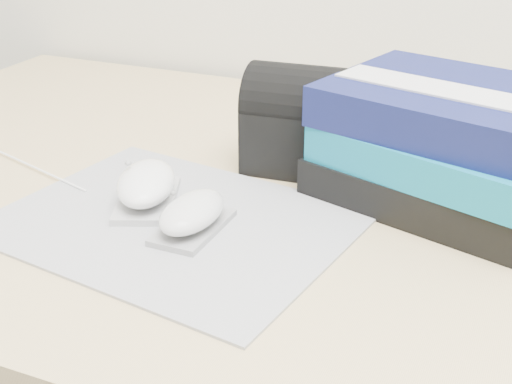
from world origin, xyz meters
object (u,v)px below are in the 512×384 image
at_px(desk, 381,340).
at_px(book_stack, 451,144).
at_px(mouse_rear, 146,186).
at_px(pouch, 304,120).
at_px(mouse_front, 192,215).

bearing_deg(desk, book_stack, -11.70).
distance_m(desk, mouse_rear, 0.40).
bearing_deg(pouch, desk, -0.75).
xyz_separation_m(mouse_rear, book_stack, (0.31, 0.16, 0.04)).
xyz_separation_m(book_stack, pouch, (-0.18, 0.01, -0.00)).
distance_m(mouse_rear, pouch, 0.22).
xyz_separation_m(mouse_rear, pouch, (0.13, 0.17, 0.04)).
bearing_deg(mouse_rear, mouse_front, -25.69).
bearing_deg(book_stack, mouse_front, -139.66).
distance_m(desk, book_stack, 0.31).
height_order(mouse_front, pouch, pouch).
xyz_separation_m(mouse_rear, mouse_front, (0.08, -0.04, -0.00)).
xyz_separation_m(desk, mouse_front, (-0.17, -0.21, 0.26)).
bearing_deg(mouse_rear, book_stack, 27.03).
distance_m(mouse_rear, mouse_front, 0.09).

